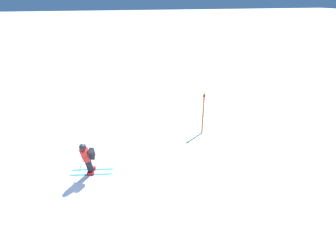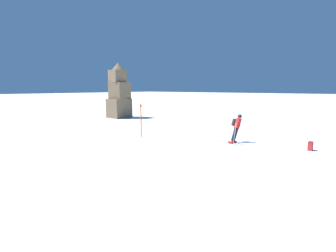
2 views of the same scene
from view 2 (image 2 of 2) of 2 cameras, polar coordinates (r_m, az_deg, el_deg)
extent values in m
plane|color=white|center=(17.69, 15.31, -3.07)|extent=(300.00, 300.00, 0.00)
cube|color=#1E7AC6|center=(16.61, 13.44, -3.71)|extent=(0.47, 1.74, 0.01)
cube|color=#1E7AC6|center=(16.89, 14.20, -3.54)|extent=(0.47, 1.74, 0.01)
cube|color=#B21919|center=(16.60, 13.44, -3.49)|extent=(0.20, 0.30, 0.12)
cube|color=#B21919|center=(16.88, 14.21, -3.32)|extent=(0.20, 0.30, 0.12)
cylinder|color=black|center=(16.81, 14.30, -1.85)|extent=(0.59, 0.37, 0.87)
cylinder|color=red|center=(16.92, 14.95, 0.54)|extent=(0.61, 0.45, 0.73)
sphere|color=tan|center=(17.00, 15.33, 1.96)|extent=(0.35, 0.29, 0.30)
sphere|color=black|center=(17.00, 15.35, 2.05)|extent=(0.40, 0.34, 0.35)
cube|color=black|center=(17.08, 14.28, 0.74)|extent=(0.45, 0.27, 0.51)
cylinder|color=#B7B7BC|center=(16.31, 14.31, -1.76)|extent=(1.00, 0.33, 1.26)
cylinder|color=#B7B7BC|center=(16.98, 16.03, -1.70)|extent=(0.17, 0.51, 1.09)
cube|color=brown|center=(30.51, -10.58, 3.83)|extent=(2.28, 1.94, 2.16)
cube|color=brown|center=(30.42, -10.47, 7.60)|extent=(2.11, 1.94, 1.85)
cube|color=brown|center=(30.44, -10.92, 10.62)|extent=(1.67, 1.59, 1.36)
cone|color=brown|center=(30.51, -10.82, 12.65)|extent=(1.37, 1.37, 0.80)
cube|color=#AD231E|center=(16.33, 28.58, -3.95)|extent=(0.30, 0.22, 0.44)
cube|color=maroon|center=(16.28, 28.64, -3.09)|extent=(0.27, 0.20, 0.06)
cylinder|color=orange|center=(18.29, -5.90, 1.23)|extent=(0.08, 0.08, 2.32)
cylinder|color=red|center=(18.20, -5.95, 4.38)|extent=(0.13, 0.13, 0.10)
camera|label=1|loc=(25.92, 22.61, 15.11)|focal=28.00mm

